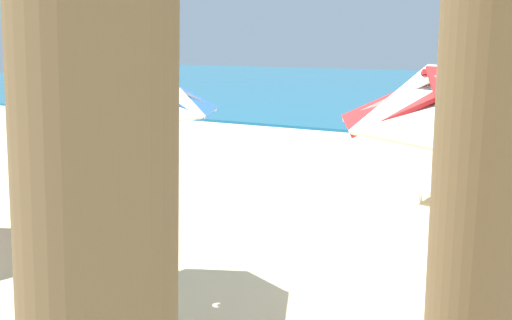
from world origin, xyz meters
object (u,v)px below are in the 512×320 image
(beach_umbrella_0, at_px, (478,104))
(plastic_chair_2, at_px, (120,232))
(cooler_box, at_px, (500,309))
(plastic_chair_1, at_px, (70,240))
(palm_tree_3, at_px, (94,146))
(sun_lounger_1, at_px, (451,180))
(beach_umbrella_1, at_px, (122,93))

(beach_umbrella_0, distance_m, plastic_chair_2, 4.62)
(beach_umbrella_0, relative_size, cooler_box, 5.49)
(plastic_chair_1, xyz_separation_m, cooler_box, (4.71, 1.12, -0.30))
(beach_umbrella_0, bearing_deg, palm_tree_3, -93.03)
(plastic_chair_1, relative_size, palm_tree_3, 0.21)
(plastic_chair_2, xyz_separation_m, sun_lounger_1, (3.15, 5.58, -0.22))
(beach_umbrella_1, xyz_separation_m, palm_tree_3, (3.29, -3.87, 0.38))
(sun_lounger_1, relative_size, cooler_box, 4.44)
(beach_umbrella_0, height_order, palm_tree_3, palm_tree_3)
(beach_umbrella_1, distance_m, sun_lounger_1, 6.95)
(sun_lounger_1, xyz_separation_m, cooler_box, (1.24, -4.98, -0.08))
(cooler_box, bearing_deg, beach_umbrella_1, -162.40)
(beach_umbrella_0, xyz_separation_m, cooler_box, (0.23, 1.31, -2.19))
(palm_tree_3, relative_size, cooler_box, 8.37)
(palm_tree_3, bearing_deg, beach_umbrella_0, 86.97)
(beach_umbrella_0, distance_m, palm_tree_3, 3.75)
(sun_lounger_1, distance_m, cooler_box, 5.13)
(beach_umbrella_0, distance_m, beach_umbrella_1, 3.50)
(plastic_chair_2, height_order, sun_lounger_1, plastic_chair_2)
(beach_umbrella_0, xyz_separation_m, plastic_chair_2, (-4.15, 0.71, -1.90))
(beach_umbrella_0, height_order, plastic_chair_2, beach_umbrella_0)
(plastic_chair_2, bearing_deg, beach_umbrella_1, -41.67)
(sun_lounger_1, bearing_deg, plastic_chair_2, -119.42)
(beach_umbrella_1, height_order, cooler_box, beach_umbrella_1)
(plastic_chair_2, relative_size, palm_tree_3, 0.21)
(beach_umbrella_0, xyz_separation_m, palm_tree_3, (-0.20, -3.74, 0.29))
(plastic_chair_1, bearing_deg, plastic_chair_2, 57.74)
(beach_umbrella_1, bearing_deg, palm_tree_3, -49.58)
(plastic_chair_1, xyz_separation_m, palm_tree_3, (4.28, -3.93, 2.19))
(beach_umbrella_1, height_order, plastic_chair_2, beach_umbrella_1)
(beach_umbrella_1, bearing_deg, cooler_box, 17.60)
(sun_lounger_1, height_order, palm_tree_3, palm_tree_3)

